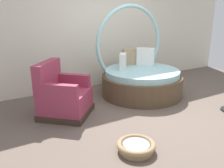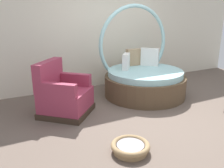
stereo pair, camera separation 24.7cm
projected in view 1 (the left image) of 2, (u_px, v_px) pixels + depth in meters
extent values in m
cube|color=#66564C|center=(154.00, 114.00, 4.32)|extent=(8.00, 8.00, 0.02)
cube|color=silver|center=(99.00, 21.00, 5.60)|extent=(8.00, 0.12, 3.06)
cylinder|color=brown|center=(142.00, 85.00, 5.22)|extent=(1.72, 1.72, 0.44)
cylinder|color=#9ED1D6|center=(142.00, 72.00, 5.14)|extent=(1.58, 1.58, 0.12)
torus|color=#9ED1D6|center=(130.00, 44.00, 5.36)|extent=(1.71, 0.08, 1.71)
cube|color=white|center=(145.00, 57.00, 5.48)|extent=(0.36, 0.37, 0.40)
cube|color=tan|center=(130.00, 57.00, 5.51)|extent=(0.38, 0.15, 0.37)
cube|color=white|center=(123.00, 61.00, 5.12)|extent=(0.30, 0.33, 0.33)
cube|color=#38281E|center=(67.00, 112.00, 4.24)|extent=(1.13, 1.13, 0.10)
cube|color=#99334C|center=(66.00, 100.00, 4.18)|extent=(1.07, 1.07, 0.34)
cube|color=#99334C|center=(47.00, 76.00, 4.12)|extent=(0.63, 0.67, 0.50)
cube|color=#99334C|center=(57.00, 91.00, 3.80)|extent=(0.59, 0.55, 0.22)
cube|color=#99334C|center=(72.00, 80.00, 4.40)|extent=(0.59, 0.55, 0.22)
cylinder|color=#9E7F56|center=(136.00, 149.00, 3.14)|extent=(0.44, 0.44, 0.06)
torus|color=#9E7F56|center=(136.00, 145.00, 3.12)|extent=(0.51, 0.51, 0.07)
cylinder|color=gray|center=(136.00, 146.00, 3.12)|extent=(0.36, 0.36, 0.05)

